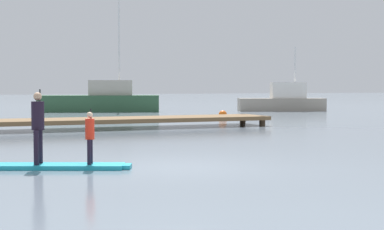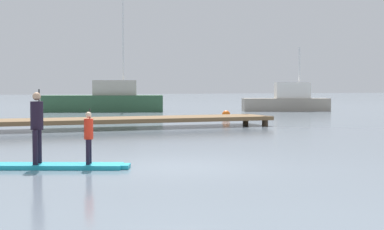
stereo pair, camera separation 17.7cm
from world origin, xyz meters
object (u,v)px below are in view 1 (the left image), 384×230
paddleboard_near (53,166)px  mooring_buoy_near (223,115)px  fishing_boat_white_large (101,101)px  paddler_child_solo (90,135)px  motor_boat_small_navy (283,101)px  paddler_adult (38,123)px

paddleboard_near → mooring_buoy_near: 21.42m
fishing_boat_white_large → paddler_child_solo: bearing=-104.6°
paddler_child_solo → mooring_buoy_near: size_ratio=2.63×
fishing_boat_white_large → motor_boat_small_navy: bearing=-17.6°
fishing_boat_white_large → motor_boat_small_navy: size_ratio=1.36×
paddler_child_solo → motor_boat_small_navy: 32.80m
paddler_child_solo → mooring_buoy_near: 21.25m
paddler_child_solo → mooring_buoy_near: paddler_child_solo is taller
paddler_adult → paddler_child_solo: size_ratio=1.35×
paddler_adult → mooring_buoy_near: size_ratio=3.56×
paddleboard_near → motor_boat_small_navy: size_ratio=0.53×
paddleboard_near → motor_boat_small_navy: 33.06m
motor_boat_small_navy → fishing_boat_white_large: bearing=162.4°
paddler_adult → motor_boat_small_navy: bearing=49.5°
paddler_adult → mooring_buoy_near: 21.51m
paddler_adult → paddler_child_solo: 1.20m
motor_boat_small_navy → mooring_buoy_near: bearing=-137.7°
fishing_boat_white_large → paddler_adult: bearing=-106.8°
paddleboard_near → paddler_child_solo: paddler_child_solo is taller
paddler_adult → paddler_child_solo: paddler_adult is taller
paddleboard_near → fishing_boat_white_large: (8.53, 29.35, 0.75)m
paddleboard_near → paddler_child_solo: 1.10m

